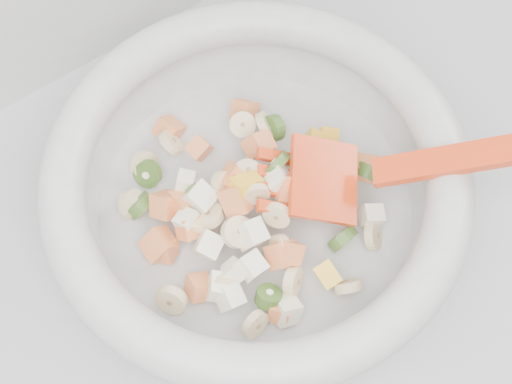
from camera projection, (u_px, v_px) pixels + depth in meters
counter at (322, 322)px, 1.08m from camera, size 2.00×0.60×0.90m
mixing_bowl at (257, 188)px, 0.61m from camera, size 0.46×0.38×0.16m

